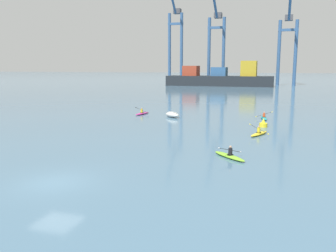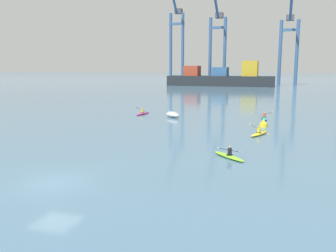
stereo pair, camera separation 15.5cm
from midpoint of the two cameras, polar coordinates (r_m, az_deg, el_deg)
ground_plane at (r=22.08m, az=-17.61°, el=-8.63°), size 800.00×800.00×0.00m
container_barge at (r=128.57m, az=8.59°, el=7.60°), size 37.39×8.38×8.77m
gantry_crane_west at (r=148.08m, az=1.39°, el=14.22°), size 6.31×16.52×40.30m
gantry_crane_west_mid at (r=138.74m, az=7.97°, el=13.82°), size 6.78×18.56×36.60m
gantry_crane_east_mid at (r=136.29m, az=18.93°, el=13.08°), size 6.92×20.34×33.88m
capsized_dinghy at (r=47.60m, az=0.84°, el=1.82°), size 2.72×2.47×0.76m
channel_buoy at (r=41.29m, az=15.21°, el=0.32°), size 0.90×0.90×1.00m
kayak_yellow at (r=36.34m, az=14.53°, el=-1.16°), size 2.03×3.38×1.08m
kayak_magenta at (r=50.70m, az=-4.03°, el=2.07°), size 2.18×3.45×1.02m
kayak_lime at (r=26.82m, az=9.92°, el=-4.73°), size 2.88×2.77×0.96m
kayak_teal at (r=47.76m, az=15.31°, el=1.30°), size 2.17×3.45×1.02m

